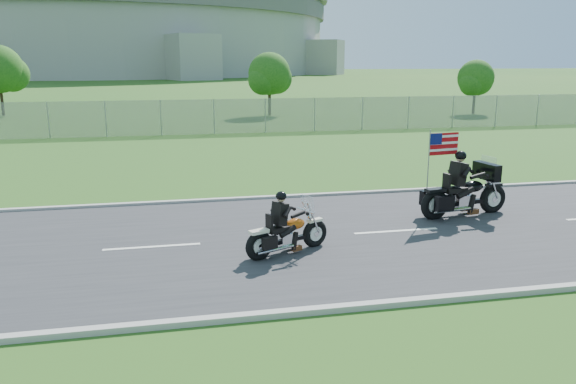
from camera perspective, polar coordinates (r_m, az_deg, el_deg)
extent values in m
plane|color=#204B17|center=(13.47, -5.07, -5.18)|extent=(420.00, 420.00, 0.00)
cube|color=#28282B|center=(13.46, -5.07, -5.10)|extent=(120.00, 8.00, 0.04)
cube|color=#9E9B93|center=(17.33, -6.66, -0.81)|extent=(120.00, 0.18, 0.12)
cube|color=#9E9B93|center=(9.73, -2.18, -12.40)|extent=(120.00, 0.18, 0.12)
cube|color=gray|center=(33.05, -18.03, 7.07)|extent=(60.00, 0.03, 2.00)
cylinder|color=#A3A099|center=(183.72, -18.14, 14.58)|extent=(130.00, 130.00, 20.00)
cylinder|color=#605E5B|center=(184.07, -18.30, 16.75)|extent=(132.00, 132.00, 4.00)
cylinder|color=#382316|center=(43.44, -1.89, 9.43)|extent=(0.22, 0.22, 2.52)
sphere|color=#194B14|center=(43.34, -1.91, 11.92)|extent=(3.20, 3.20, 3.20)
sphere|color=#194B14|center=(43.94, -1.18, 11.48)|extent=(2.40, 2.40, 2.40)
sphere|color=#194B14|center=(42.87, -2.56, 11.30)|extent=(2.24, 2.24, 2.24)
cylinder|color=#382316|center=(48.44, -27.09, 8.57)|extent=(0.22, 0.22, 2.80)
sphere|color=#194B14|center=(48.71, -26.31, 10.68)|extent=(2.70, 2.70, 2.70)
cylinder|color=#382316|center=(47.06, 18.38, 8.90)|extent=(0.22, 0.22, 2.24)
sphere|color=#194B14|center=(46.97, 18.53, 10.94)|extent=(2.80, 2.80, 2.80)
sphere|color=#194B14|center=(47.63, 18.84, 10.56)|extent=(2.10, 2.10, 2.10)
sphere|color=#194B14|center=(46.44, 18.18, 10.45)|extent=(1.96, 1.96, 1.96)
torus|color=black|center=(13.01, 2.73, -4.21)|extent=(0.67, 0.42, 0.67)
torus|color=black|center=(12.17, -2.96, -5.49)|extent=(0.67, 0.42, 0.67)
ellipsoid|color=#C7540E|center=(12.58, 0.72, -3.27)|extent=(0.58, 0.47, 0.25)
cube|color=black|center=(12.34, -1.04, -3.79)|extent=(0.56, 0.45, 0.11)
cube|color=black|center=(12.26, -0.87, -2.19)|extent=(0.34, 0.42, 0.49)
sphere|color=black|center=(12.19, -0.70, -0.41)|extent=(0.32, 0.32, 0.24)
cube|color=silver|center=(12.68, 2.03, -1.13)|extent=(0.20, 0.39, 0.36)
torus|color=black|center=(16.84, 20.06, -0.64)|extent=(0.87, 0.34, 0.85)
torus|color=black|center=(15.65, 14.67, -1.28)|extent=(0.87, 0.34, 0.85)
ellipsoid|color=black|center=(16.29, 18.26, 0.54)|extent=(0.69, 0.47, 0.32)
cube|color=black|center=(15.94, 16.59, 0.21)|extent=(0.68, 0.44, 0.14)
cube|color=black|center=(15.88, 16.86, 1.79)|extent=(0.35, 0.50, 0.63)
sphere|color=black|center=(15.83, 17.14, 3.55)|extent=(0.35, 0.35, 0.31)
cube|color=black|center=(16.49, 19.53, 2.01)|extent=(0.40, 0.94, 0.46)
cube|color=#B70C11|center=(15.72, 15.55, 4.73)|extent=(0.91, 0.17, 0.59)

